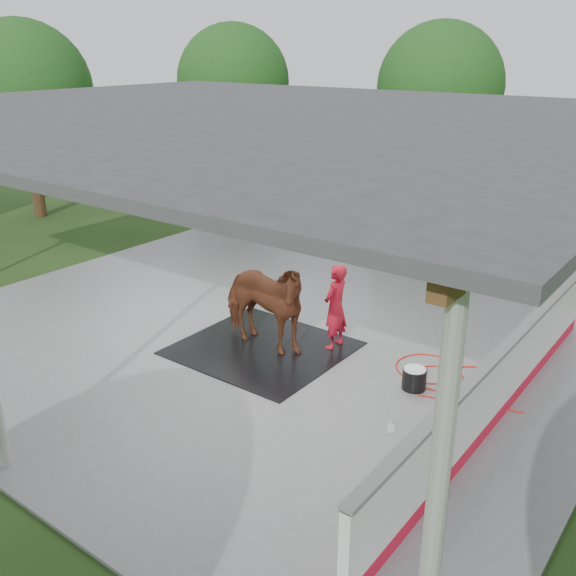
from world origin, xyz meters
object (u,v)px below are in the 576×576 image
Objects in this scene: horse at (262,303)px; wash_bucket at (414,378)px; dasher_board at (497,388)px; handler at (335,307)px.

wash_bucket is at bearing -80.50° from horse.
dasher_board is at bearing -7.43° from wash_bucket.
handler reaches higher than wash_bucket.
horse is at bearing -177.77° from dasher_board.
horse reaches higher than wash_bucket.
dasher_board reaches higher than wash_bucket.
wash_bucket is (-1.33, 0.17, -0.37)m from dasher_board.
horse is 1.27m from handler.
wash_bucket is at bearing 74.06° from handler.
dasher_board is 1.39m from wash_bucket.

